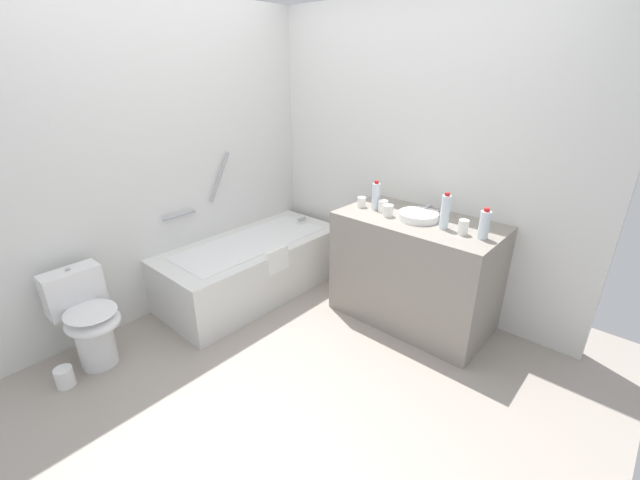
{
  "coord_description": "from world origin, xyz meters",
  "views": [
    {
      "loc": [
        -1.52,
        -1.66,
        1.9
      ],
      "look_at": [
        0.61,
        0.22,
        0.68
      ],
      "focal_mm": 22.93,
      "sensor_mm": 36.0,
      "label": 1
    }
  ],
  "objects_px": {
    "water_bottle_2": "(484,225)",
    "drinking_glass_1": "(383,206)",
    "water_bottle_0": "(445,212)",
    "water_bottle_1": "(376,196)",
    "bathtub": "(253,265)",
    "sink_faucet": "(430,210)",
    "drinking_glass_2": "(388,211)",
    "drinking_glass_0": "(463,227)",
    "drinking_glass_3": "(362,202)",
    "sink_basin": "(418,216)",
    "toilet_paper_roll": "(65,377)",
    "toilet": "(88,319)"
  },
  "relations": [
    {
      "from": "water_bottle_2",
      "to": "drinking_glass_1",
      "type": "xyz_separation_m",
      "value": [
        0.01,
        0.78,
        -0.05
      ]
    },
    {
      "from": "water_bottle_0",
      "to": "water_bottle_1",
      "type": "distance_m",
      "value": 0.59
    },
    {
      "from": "bathtub",
      "to": "sink_faucet",
      "type": "distance_m",
      "value": 1.6
    },
    {
      "from": "bathtub",
      "to": "drinking_glass_2",
      "type": "relative_size",
      "value": 18.65
    },
    {
      "from": "drinking_glass_0",
      "to": "drinking_glass_3",
      "type": "xyz_separation_m",
      "value": [
        0.01,
        0.85,
        -0.01
      ]
    },
    {
      "from": "bathtub",
      "to": "water_bottle_0",
      "type": "height_order",
      "value": "bathtub"
    },
    {
      "from": "sink_basin",
      "to": "water_bottle_2",
      "type": "bearing_deg",
      "value": -94.96
    },
    {
      "from": "drinking_glass_0",
      "to": "drinking_glass_1",
      "type": "distance_m",
      "value": 0.66
    },
    {
      "from": "sink_faucet",
      "to": "water_bottle_2",
      "type": "distance_m",
      "value": 0.54
    },
    {
      "from": "drinking_glass_3",
      "to": "toilet_paper_roll",
      "type": "distance_m",
      "value": 2.38
    },
    {
      "from": "water_bottle_0",
      "to": "toilet_paper_roll",
      "type": "distance_m",
      "value": 2.72
    },
    {
      "from": "sink_faucet",
      "to": "water_bottle_2",
      "type": "xyz_separation_m",
      "value": [
        -0.22,
        -0.49,
        0.07
      ]
    },
    {
      "from": "drinking_glass_1",
      "to": "toilet_paper_roll",
      "type": "distance_m",
      "value": 2.47
    },
    {
      "from": "drinking_glass_0",
      "to": "sink_basin",
      "type": "bearing_deg",
      "value": 80.63
    },
    {
      "from": "water_bottle_1",
      "to": "drinking_glass_1",
      "type": "xyz_separation_m",
      "value": [
        -0.01,
        -0.08,
        -0.06
      ]
    },
    {
      "from": "toilet",
      "to": "drinking_glass_2",
      "type": "distance_m",
      "value": 2.22
    },
    {
      "from": "bathtub",
      "to": "drinking_glass_3",
      "type": "height_order",
      "value": "bathtub"
    },
    {
      "from": "drinking_glass_3",
      "to": "water_bottle_0",
      "type": "bearing_deg",
      "value": -89.68
    },
    {
      "from": "sink_faucet",
      "to": "water_bottle_2",
      "type": "relative_size",
      "value": 0.73
    },
    {
      "from": "bathtub",
      "to": "water_bottle_2",
      "type": "distance_m",
      "value": 1.96
    },
    {
      "from": "bathtub",
      "to": "drinking_glass_1",
      "type": "height_order",
      "value": "bathtub"
    },
    {
      "from": "water_bottle_2",
      "to": "toilet",
      "type": "bearing_deg",
      "value": 135.37
    },
    {
      "from": "water_bottle_0",
      "to": "drinking_glass_1",
      "type": "height_order",
      "value": "water_bottle_0"
    },
    {
      "from": "water_bottle_2",
      "to": "drinking_glass_0",
      "type": "distance_m",
      "value": 0.14
    },
    {
      "from": "water_bottle_2",
      "to": "drinking_glass_2",
      "type": "xyz_separation_m",
      "value": [
        -0.05,
        0.7,
        -0.05
      ]
    },
    {
      "from": "water_bottle_1",
      "to": "drinking_glass_3",
      "type": "height_order",
      "value": "water_bottle_1"
    },
    {
      "from": "drinking_glass_3",
      "to": "drinking_glass_2",
      "type": "bearing_deg",
      "value": -98.99
    },
    {
      "from": "drinking_glass_2",
      "to": "bathtub",
      "type": "bearing_deg",
      "value": 113.89
    },
    {
      "from": "sink_basin",
      "to": "water_bottle_1",
      "type": "height_order",
      "value": "water_bottle_1"
    },
    {
      "from": "water_bottle_2",
      "to": "drinking_glass_0",
      "type": "relative_size",
      "value": 2.06
    },
    {
      "from": "toilet",
      "to": "sink_faucet",
      "type": "relative_size",
      "value": 4.43
    },
    {
      "from": "toilet",
      "to": "drinking_glass_0",
      "type": "height_order",
      "value": "drinking_glass_0"
    },
    {
      "from": "water_bottle_0",
      "to": "drinking_glass_0",
      "type": "xyz_separation_m",
      "value": [
        -0.02,
        -0.15,
        -0.07
      ]
    },
    {
      "from": "sink_faucet",
      "to": "drinking_glass_1",
      "type": "bearing_deg",
      "value": 125.47
    },
    {
      "from": "water_bottle_2",
      "to": "drinking_glass_1",
      "type": "relative_size",
      "value": 2.34
    },
    {
      "from": "drinking_glass_1",
      "to": "drinking_glass_3",
      "type": "relative_size",
      "value": 1.12
    },
    {
      "from": "drinking_glass_0",
      "to": "water_bottle_2",
      "type": "bearing_deg",
      "value": -82.12
    },
    {
      "from": "drinking_glass_0",
      "to": "toilet",
      "type": "bearing_deg",
      "value": 137.14
    },
    {
      "from": "drinking_glass_3",
      "to": "bathtub",
      "type": "bearing_deg",
      "value": 123.19
    },
    {
      "from": "toilet_paper_roll",
      "to": "water_bottle_0",
      "type": "bearing_deg",
      "value": -34.91
    },
    {
      "from": "water_bottle_2",
      "to": "toilet_paper_roll",
      "type": "bearing_deg",
      "value": 140.36
    },
    {
      "from": "bathtub",
      "to": "drinking_glass_2",
      "type": "bearing_deg",
      "value": -66.11
    },
    {
      "from": "water_bottle_0",
      "to": "sink_faucet",
      "type": "bearing_deg",
      "value": 44.82
    },
    {
      "from": "drinking_glass_1",
      "to": "drinking_glass_3",
      "type": "height_order",
      "value": "drinking_glass_1"
    },
    {
      "from": "sink_basin",
      "to": "sink_faucet",
      "type": "relative_size",
      "value": 1.92
    },
    {
      "from": "bathtub",
      "to": "toilet",
      "type": "distance_m",
      "value": 1.35
    },
    {
      "from": "sink_basin",
      "to": "drinking_glass_3",
      "type": "xyz_separation_m",
      "value": [
        -0.05,
        0.48,
        0.01
      ]
    },
    {
      "from": "toilet",
      "to": "water_bottle_0",
      "type": "bearing_deg",
      "value": 48.85
    },
    {
      "from": "water_bottle_1",
      "to": "drinking_glass_2",
      "type": "bearing_deg",
      "value": -113.75
    },
    {
      "from": "drinking_glass_1",
      "to": "drinking_glass_3",
      "type": "bearing_deg",
      "value": 94.86
    }
  ]
}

